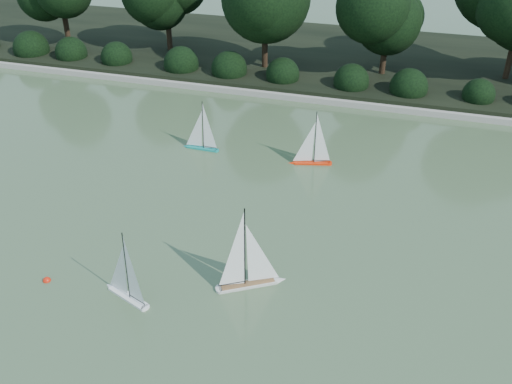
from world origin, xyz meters
TOP-DOWN VIEW (x-y plane):
  - ground at (0.00, 0.00)m, footprint 80.00×80.00m
  - pond_coping at (0.00, 9.00)m, footprint 40.00×0.35m
  - far_bank at (0.00, 13.00)m, footprint 40.00×8.00m
  - tree_line at (1.23, 11.44)m, footprint 26.31×3.93m
  - shrub_hedge at (0.00, 9.90)m, footprint 29.10×1.10m
  - sailboat_white_a at (-2.22, -0.91)m, footprint 1.09×0.56m
  - sailboat_white_b at (-0.11, 0.05)m, footprint 1.23×0.86m
  - sailboat_orange at (-0.12, 4.93)m, footprint 1.12×0.43m
  - sailboat_teal at (-3.09, 4.91)m, footprint 1.05×0.20m
  - race_buoy at (-3.83, -0.96)m, footprint 0.15×0.15m

SIDE VIEW (x-z plane):
  - ground at x=0.00m, z-range 0.00..0.00m
  - race_buoy at x=-3.83m, z-range -0.08..0.08m
  - pond_coping at x=0.00m, z-range 0.00..0.18m
  - far_bank at x=0.00m, z-range 0.00..0.30m
  - sailboat_teal at x=-3.09m, z-range -0.49..0.94m
  - sailboat_white_a at x=-2.22m, z-range -0.52..1.00m
  - sailboat_orange at x=-0.12m, z-range -0.52..1.00m
  - sailboat_white_b at x=-0.11m, z-range -0.64..1.21m
  - shrub_hedge at x=0.00m, z-range -0.10..1.00m
  - tree_line at x=1.23m, z-range 0.45..4.83m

